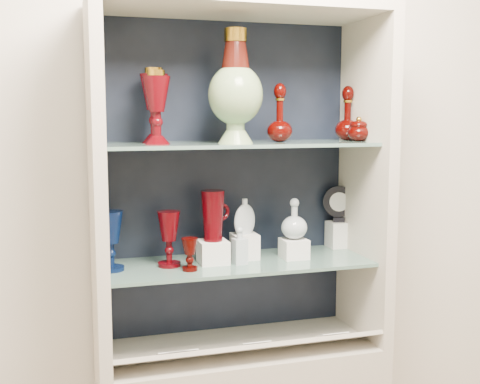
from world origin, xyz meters
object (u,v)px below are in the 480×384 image
object	(u,v)px
ruby_decanter_b	(348,112)
ruby_pitcher	(213,216)
ruby_goblet_small	(190,254)
flat_flask	(245,216)
lidded_bowl	(359,129)
clear_round_decanter	(294,220)
pedestal_lamp_right	(154,106)
cobalt_goblet	(111,241)
ruby_goblet_tall	(169,239)
clear_square_bottle	(240,245)
cameo_medallion	(339,203)
pedestal_lamp_left	(157,107)
ruby_decanter_a	(280,109)
enamel_urn	(236,87)

from	to	relation	value
ruby_decanter_b	ruby_pitcher	distance (m)	0.64
ruby_goblet_small	flat_flask	world-z (taller)	flat_flask
flat_flask	lidded_bowl	bearing A→B (deg)	-33.82
ruby_decanter_b	clear_round_decanter	size ratio (longest dim) A/B	1.51
pedestal_lamp_right	cobalt_goblet	size ratio (longest dim) A/B	1.26
lidded_bowl	ruby_goblet_tall	bearing A→B (deg)	176.91
ruby_goblet_tall	clear_square_bottle	world-z (taller)	ruby_goblet_tall
flat_flask	pedestal_lamp_right	bearing A→B (deg)	151.69
ruby_pitcher	flat_flask	size ratio (longest dim) A/B	1.33
ruby_goblet_small	cameo_medallion	distance (m)	0.67
ruby_pitcher	cameo_medallion	bearing A→B (deg)	-11.76
cobalt_goblet	ruby_goblet_small	size ratio (longest dim) A/B	1.83
pedestal_lamp_left	clear_round_decanter	xyz separation A→B (m)	(0.49, 0.03, -0.40)
cameo_medallion	clear_square_bottle	bearing A→B (deg)	-143.35
pedestal_lamp_right	cameo_medallion	size ratio (longest dim) A/B	1.72
cobalt_goblet	flat_flask	size ratio (longest dim) A/B	1.51
ruby_decanter_a	clear_square_bottle	world-z (taller)	ruby_decanter_a
lidded_bowl	cobalt_goblet	world-z (taller)	lidded_bowl
pedestal_lamp_right	cameo_medallion	world-z (taller)	pedestal_lamp_right
pedestal_lamp_right	ruby_pitcher	distance (m)	0.43
clear_square_bottle	cameo_medallion	bearing A→B (deg)	18.41
enamel_urn	ruby_decanter_b	xyz separation A→B (m)	(0.47, 0.11, -0.08)
pedestal_lamp_left	flat_flask	xyz separation A→B (m)	(0.32, 0.08, -0.38)
ruby_pitcher	flat_flask	distance (m)	0.13
ruby_decanter_a	clear_square_bottle	bearing A→B (deg)	-173.32
ruby_goblet_small	ruby_pitcher	size ratio (longest dim) A/B	0.62
clear_square_bottle	flat_flask	world-z (taller)	flat_flask
ruby_goblet_small	flat_flask	xyz separation A→B (m)	(0.22, 0.11, 0.10)
enamel_urn	clear_square_bottle	distance (m)	0.54
ruby_decanter_a	clear_round_decanter	world-z (taller)	ruby_decanter_a
ruby_goblet_tall	ruby_goblet_small	size ratio (longest dim) A/B	1.74
ruby_pitcher	cameo_medallion	size ratio (longest dim) A/B	1.21
pedestal_lamp_left	ruby_goblet_tall	world-z (taller)	pedestal_lamp_left
pedestal_lamp_left	clear_square_bottle	distance (m)	0.55
ruby_decanter_b	ruby_goblet_small	xyz separation A→B (m)	(-0.63, -0.13, -0.47)
ruby_goblet_tall	clear_round_decanter	xyz separation A→B (m)	(0.45, -0.01, 0.05)
ruby_goblet_tall	clear_square_bottle	distance (m)	0.24
ruby_decanter_a	flat_flask	xyz separation A→B (m)	(-0.11, 0.05, -0.38)
ruby_goblet_tall	ruby_pitcher	bearing A→B (deg)	-0.51
ruby_decanter_b	clear_round_decanter	distance (m)	0.46
ruby_goblet_tall	cameo_medallion	size ratio (longest dim) A/B	1.31
pedestal_lamp_right	cobalt_goblet	bearing A→B (deg)	-161.01
pedestal_lamp_right	ruby_goblet_small	distance (m)	0.52
lidded_bowl	clear_round_decanter	size ratio (longest dim) A/B	0.64
ruby_decanter_b	clear_square_bottle	size ratio (longest dim) A/B	1.62
ruby_decanter_b	ruby_decanter_a	bearing A→B (deg)	-165.93
ruby_goblet_tall	ruby_goblet_small	bearing A→B (deg)	-53.28
ruby_decanter_b	lidded_bowl	size ratio (longest dim) A/B	2.36
flat_flask	cameo_medallion	distance (m)	0.41
ruby_pitcher	cobalt_goblet	bearing A→B (deg)	156.22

